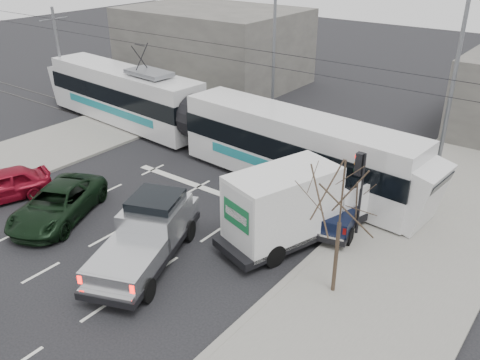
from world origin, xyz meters
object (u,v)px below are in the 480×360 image
Objects in this scene: bare_tree at (342,199)px; green_car at (58,204)px; tram at (197,118)px; traffic_signal at (360,176)px; street_lamp_near at (449,81)px; street_lamp_far at (272,46)px; red_car at (1,185)px; navy_pickup at (342,199)px; silver_pickup at (149,232)px; box_truck at (293,206)px.

green_car is at bearing -167.85° from bare_tree.
tram reaches higher than green_car.
street_lamp_near is (0.84, 7.50, 2.37)m from traffic_signal.
red_car is (-4.02, -16.67, -4.35)m from street_lamp_far.
navy_pickup is 0.98× the size of green_car.
box_truck is (3.75, 4.39, 0.47)m from silver_pickup.
tram reaches higher than navy_pickup.
box_truck is (-2.99, 2.08, -2.18)m from bare_tree.
tram is 4.00× the size of silver_pickup.
tram is (-0.75, -6.34, -3.19)m from street_lamp_far.
street_lamp_far is 1.30× the size of box_truck.
street_lamp_far is 7.13m from tram.
tram is 9.86m from green_car.
traffic_signal is 14.47m from street_lamp_far.
street_lamp_near is at bearing 62.28° from navy_pickup.
bare_tree is at bearing -48.88° from street_lamp_far.
box_truck is at bearing 145.11° from bare_tree.
tram is at bearing -96.75° from street_lamp_far.
street_lamp_far is 16.71m from green_car.
street_lamp_near is 1.72× the size of navy_pickup.
green_car is at bearing 27.92° from red_car.
street_lamp_far is 17.06m from silver_pickup.
box_truck is at bearing -23.35° from tram.
green_car is (-5.43, -0.32, -0.40)m from silver_pickup.
street_lamp_far is at bearing 131.12° from bare_tree.
street_lamp_near is at bearing 91.68° from box_truck.
box_truck reaches higher than navy_pickup.
green_car is (-11.89, -14.12, -4.37)m from street_lamp_near.
silver_pickup is 1.49× the size of red_car.
traffic_signal is 8.59m from silver_pickup.
navy_pickup is 12.47m from green_car.
street_lamp_near is at bearing 62.76° from red_car.
traffic_signal is at bearing 63.55° from box_truck.
navy_pickup is at bearing 35.88° from silver_pickup.
green_car is (-9.19, -4.70, -0.87)m from box_truck.
tram reaches higher than box_truck.
box_truck is 1.32× the size of navy_pickup.
green_car is (-11.05, -6.62, -2.00)m from traffic_signal.
traffic_signal is 0.13× the size of tram.
traffic_signal is (-1.13, 4.00, -1.05)m from bare_tree.
silver_pickup is at bearing -115.06° from street_lamp_near.
red_car is (-13.64, -7.98, -0.27)m from navy_pickup.
silver_pickup is at bearing -131.69° from traffic_signal.
silver_pickup is 5.79m from box_truck.
street_lamp_far is at bearing 125.91° from navy_pickup.
street_lamp_near is at bearing 25.78° from green_car.
silver_pickup is 0.97× the size of box_truck.
traffic_signal is 7.91m from street_lamp_near.
navy_pickup is at bearing -42.08° from street_lamp_far.
bare_tree is 1.11× the size of red_car.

